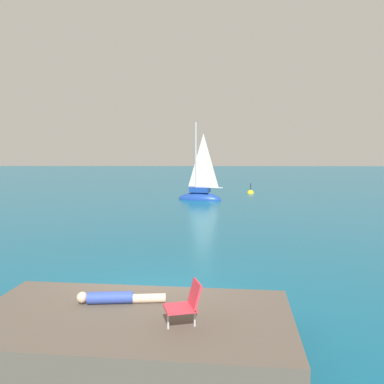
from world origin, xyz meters
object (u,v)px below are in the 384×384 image
object	(u,v)px
person_sunbather	(117,298)
marker_buoy	(251,193)
sailboat_near	(200,195)
beach_chair	(187,302)

from	to	relation	value
person_sunbather	marker_buoy	distance (m)	27.50
sailboat_near	marker_buoy	bearing A→B (deg)	-115.93
sailboat_near	beach_chair	size ratio (longest dim) A/B	7.79
beach_chair	marker_buoy	xyz separation A→B (m)	(4.45, 27.93, -1.09)
person_sunbather	marker_buoy	xyz separation A→B (m)	(5.88, 26.85, -0.77)
sailboat_near	marker_buoy	xyz separation A→B (m)	(4.26, 4.62, -0.33)
marker_buoy	person_sunbather	bearing A→B (deg)	-102.35
person_sunbather	marker_buoy	bearing A→B (deg)	72.72
marker_buoy	beach_chair	bearing A→B (deg)	-99.05
person_sunbather	sailboat_near	bearing A→B (deg)	80.90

